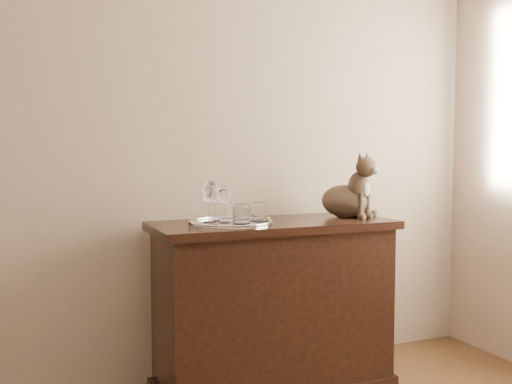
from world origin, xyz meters
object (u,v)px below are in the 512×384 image
Objects in this scene: tray at (231,223)px; wine_glass_b at (215,203)px; sideboard at (273,306)px; tumbler_c at (258,212)px; wine_glass_d at (225,205)px; wine_glass_a at (209,204)px; wine_glass_c at (211,203)px; cat at (345,185)px; tumbler_b at (241,216)px; tumbler_a at (242,214)px.

tray is 2.35× the size of wine_glass_b.
wine_glass_b is at bearing 116.42° from tray.
tumbler_c reaches higher than sideboard.
wine_glass_b is 0.99× the size of wine_glass_d.
wine_glass_a is 1.90× the size of tumbler_c.
tray is (-0.24, -0.03, 0.43)m from sideboard.
wine_glass_a is 0.87× the size of wine_glass_c.
tumbler_c is 0.28× the size of cat.
wine_glass_a is 0.52× the size of cat.
wine_glass_b is 0.22m from tumbler_b.
wine_glass_a reaches higher than tumbler_b.
tray is 4.72× the size of tumbler_b.
tumbler_b is 0.16m from tumbler_c.
sideboard is 7.04× the size of wine_glass_b.
cat reaches higher than tumbler_c.
wine_glass_a reaches higher than tray.
wine_glass_c reaches higher than tray.
wine_glass_b is 0.50× the size of cat.
sideboard is 0.73m from cat.
tumbler_a is at bearing 166.31° from cat.
tumbler_b is at bearing -113.56° from tumbler_a.
wine_glass_d is at bearing -78.07° from wine_glass_b.
cat reaches higher than wine_glass_d.
cat is (0.62, 0.09, 0.12)m from tumbler_a.
tumbler_a is 0.27× the size of cat.
tumbler_a is 0.10m from tumbler_c.
tumbler_c is at bearing 5.76° from wine_glass_c.
tumbler_c is (0.14, -0.02, 0.05)m from tray.
tumbler_c reaches higher than tumbler_b.
tumbler_a is at bearing -56.63° from wine_glass_b.
sideboard is 0.49m from tray.
wine_glass_c is at bearing -174.24° from tumbler_c.
tumbler_b is at bearing -58.92° from wine_glass_a.
sideboard is at bearing 11.42° from wine_glass_c.
wine_glass_c is 0.25m from tumbler_c.
tumbler_c is at bearing -30.93° from wine_glass_b.
wine_glass_b reaches higher than sideboard.
wine_glass_c is at bearing -151.57° from wine_glass_d.
tumbler_a is (0.04, -0.04, 0.05)m from tray.
wine_glass_a is at bearing 158.11° from cat.
wine_glass_b is 0.84× the size of wine_glass_c.
tumbler_a is 0.08m from tumbler_b.
wine_glass_c is 2.17× the size of tumbler_c.
wine_glass_d is at bearing -174.55° from sideboard.
tumbler_b is (-0.03, -0.08, -0.00)m from tumbler_a.
wine_glass_b is at bearing 64.41° from wine_glass_c.
wine_glass_c is 0.15m from tumbler_b.
tumbler_a is at bearing 0.18° from wine_glass_c.
sideboard is 0.62m from wine_glass_a.
tumbler_b is at bearing -75.27° from wine_glass_b.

